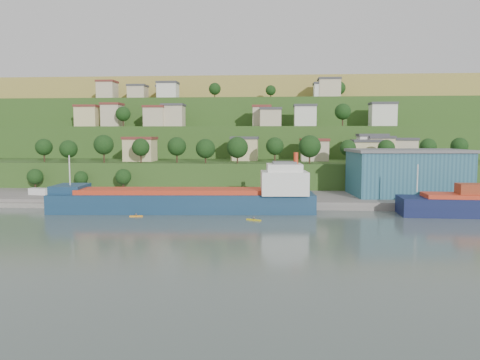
# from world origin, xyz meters

# --- Properties ---
(ground) EXTENTS (500.00, 500.00, 0.00)m
(ground) POSITION_xyz_m (0.00, 0.00, 0.00)
(ground) COLOR #404E48
(ground) RESTS_ON ground
(quay) EXTENTS (220.00, 26.00, 4.00)m
(quay) POSITION_xyz_m (20.00, 28.00, 0.00)
(quay) COLOR slate
(quay) RESTS_ON ground
(pebble_beach) EXTENTS (40.00, 18.00, 2.40)m
(pebble_beach) POSITION_xyz_m (-55.00, 22.00, 0.00)
(pebble_beach) COLOR slate
(pebble_beach) RESTS_ON ground
(hillside) EXTENTS (360.00, 210.77, 96.00)m
(hillside) POSITION_xyz_m (-0.00, 168.73, 0.07)
(hillside) COLOR #284719
(hillside) RESTS_ON ground
(cargo_ship_near) EXTENTS (64.50, 14.28, 16.43)m
(cargo_ship_near) POSITION_xyz_m (-8.98, 10.34, 2.62)
(cargo_ship_near) COLOR #14314C
(cargo_ship_near) RESTS_ON ground
(warehouse) EXTENTS (32.45, 21.47, 12.80)m
(warehouse) POSITION_xyz_m (47.94, 31.00, 8.43)
(warehouse) COLOR #204C61
(warehouse) RESTS_ON quay
(caravan) EXTENTS (6.03, 3.48, 2.64)m
(caravan) POSITION_xyz_m (-54.74, 24.38, 2.52)
(caravan) COLOR silver
(caravan) RESTS_ON pebble_beach
(dinghy) EXTENTS (4.39, 2.10, 0.85)m
(dinghy) POSITION_xyz_m (-43.20, 16.35, 1.62)
(dinghy) COLOR silver
(dinghy) RESTS_ON pebble_beach
(kayak_orange) EXTENTS (3.08, 1.00, 0.76)m
(kayak_orange) POSITION_xyz_m (-20.49, 2.71, 0.22)
(kayak_orange) COLOR orange
(kayak_orange) RESTS_ON ground
(kayak_yellow) EXTENTS (3.41, 2.00, 0.87)m
(kayak_yellow) POSITION_xyz_m (6.76, -0.10, 0.26)
(kayak_yellow) COLOR gold
(kayak_yellow) RESTS_ON ground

